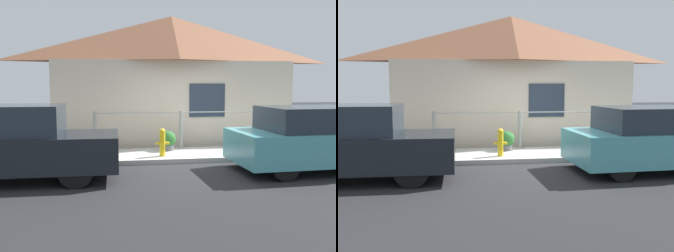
# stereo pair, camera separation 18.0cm
# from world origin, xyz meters

# --- Properties ---
(ground_plane) EXTENTS (60.00, 60.00, 0.00)m
(ground_plane) POSITION_xyz_m (0.00, 0.00, 0.00)
(ground_plane) COLOR #262628
(sidewalk) EXTENTS (24.00, 1.72, 0.12)m
(sidewalk) POSITION_xyz_m (0.00, 0.86, 0.06)
(sidewalk) COLOR #B2AFA8
(sidewalk) RESTS_ON ground_plane
(house) EXTENTS (7.74, 2.23, 4.10)m
(house) POSITION_xyz_m (0.00, 3.20, 3.20)
(house) COLOR beige
(house) RESTS_ON ground_plane
(fence) EXTENTS (4.90, 0.10, 1.07)m
(fence) POSITION_xyz_m (0.00, 1.57, 0.71)
(fence) COLOR #999993
(fence) RESTS_ON sidewalk
(car_left) EXTENTS (4.20, 1.65, 1.52)m
(car_left) POSITION_xyz_m (-3.98, -1.12, 0.75)
(car_left) COLOR black
(car_left) RESTS_ON ground_plane
(car_right) EXTENTS (3.80, 1.94, 1.43)m
(car_right) POSITION_xyz_m (2.52, -1.12, 0.71)
(car_right) COLOR teal
(car_right) RESTS_ON ground_plane
(fire_hydrant) EXTENTS (0.34, 0.15, 0.70)m
(fire_hydrant) POSITION_xyz_m (-0.70, 0.45, 0.49)
(fire_hydrant) COLOR yellow
(fire_hydrant) RESTS_ON sidewalk
(potted_plant_near_hydrant) EXTENTS (0.43, 0.43, 0.53)m
(potted_plant_near_hydrant) POSITION_xyz_m (-0.42, 1.25, 0.40)
(potted_plant_near_hydrant) COLOR slate
(potted_plant_near_hydrant) RESTS_ON sidewalk
(potted_plant_by_fence) EXTENTS (0.34, 0.34, 0.52)m
(potted_plant_by_fence) POSITION_xyz_m (-4.31, 1.33, 0.38)
(potted_plant_by_fence) COLOR brown
(potted_plant_by_fence) RESTS_ON sidewalk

